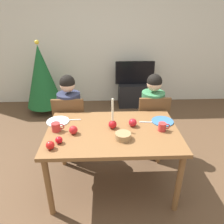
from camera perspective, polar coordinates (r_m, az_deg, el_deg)
ground_plane at (r=2.78m, az=0.17°, el=-18.23°), size 7.68×7.68×0.00m
back_wall at (r=4.62m, az=-1.22°, el=18.27°), size 6.40×0.10×2.60m
dining_table at (r=2.36m, az=0.19°, el=-6.60°), size 1.40×0.90×0.75m
chair_left at (r=2.99m, az=-10.79°, el=-2.87°), size 0.40×0.40×0.90m
chair_right at (r=3.02m, az=10.31°, el=-2.48°), size 0.40×0.40×0.90m
person_left_child at (r=2.99m, az=-10.80°, el=-1.61°), size 0.30×0.30×1.17m
person_right_child at (r=3.03m, az=10.28°, el=-1.23°), size 0.30×0.30×1.17m
tv_stand at (r=4.65m, az=5.74°, el=4.63°), size 0.64×0.40×0.48m
tv at (r=4.50m, az=6.00°, el=10.21°), size 0.79×0.05×0.46m
christmas_tree at (r=4.39m, az=-17.95°, el=8.88°), size 0.69×0.69×1.39m
candle_centerpiece at (r=2.32m, az=0.02°, el=-2.76°), size 0.09×0.09×0.34m
plate_left at (r=2.55m, az=-14.01°, el=-2.38°), size 0.25×0.25×0.01m
plate_right at (r=2.54m, az=13.12°, el=-2.37°), size 0.25×0.25×0.01m
mug_left at (r=2.36m, az=-14.42°, el=-3.83°), size 0.14×0.09×0.09m
mug_right at (r=2.35m, az=13.10°, el=-3.83°), size 0.12×0.08×0.09m
fork_left at (r=2.55m, az=-10.19°, el=-2.03°), size 0.18×0.03×0.01m
fork_right at (r=2.49m, az=9.28°, el=-2.65°), size 0.18×0.03×0.01m
bowl_walnuts at (r=2.16m, az=2.92°, el=-6.30°), size 0.16×0.16×0.06m
apple_near_candle at (r=2.38m, az=5.46°, el=-2.77°), size 0.09×0.09×0.09m
apple_by_left_plate at (r=2.16m, az=-13.77°, el=-7.16°), size 0.07×0.07×0.07m
apple_by_right_mug at (r=2.09m, az=-15.92°, el=-8.39°), size 0.08×0.08×0.08m
apple_far_edge at (r=2.27m, az=-10.12°, el=-4.66°), size 0.09×0.09×0.09m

